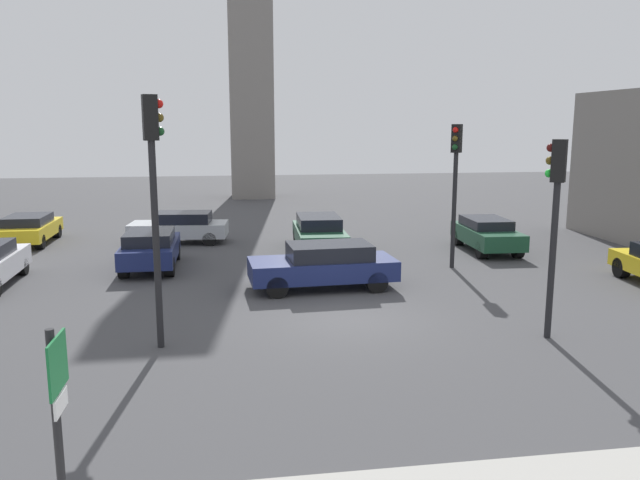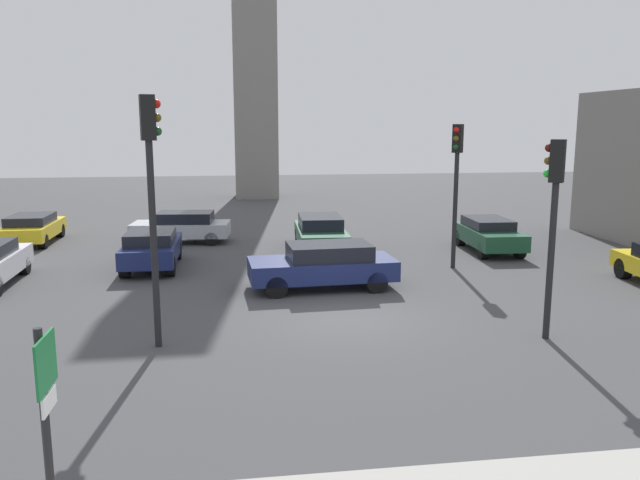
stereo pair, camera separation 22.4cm
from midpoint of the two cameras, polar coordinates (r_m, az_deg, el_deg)
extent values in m
plane|color=#424244|center=(17.23, 2.62, -7.04)|extent=(99.57, 99.57, 0.00)
cylinder|color=black|center=(8.28, -22.80, -16.48)|extent=(0.10, 0.10, 2.75)
cube|color=#197238|center=(7.89, -22.87, -10.26)|extent=(0.04, 0.71, 0.64)
cube|color=white|center=(8.06, -22.63, -13.39)|extent=(0.04, 0.50, 0.22)
cylinder|color=black|center=(16.01, 20.68, -0.14)|extent=(0.16, 0.16, 4.83)
cube|color=black|center=(15.80, 21.13, 6.71)|extent=(0.45, 0.45, 1.00)
sphere|color=#4C0F0C|center=(15.81, 20.48, 7.84)|extent=(0.20, 0.20, 0.20)
sphere|color=#594714|center=(15.83, 20.41, 6.76)|extent=(0.20, 0.20, 0.20)
sphere|color=green|center=(15.84, 20.34, 5.68)|extent=(0.20, 0.20, 0.20)
cylinder|color=black|center=(23.16, 12.47, 3.80)|extent=(0.16, 0.16, 5.19)
cube|color=black|center=(23.03, 12.67, 8.98)|extent=(0.45, 0.45, 1.00)
sphere|color=red|center=(22.83, 12.56, 9.73)|extent=(0.20, 0.20, 0.20)
sphere|color=#594714|center=(22.83, 12.53, 8.98)|extent=(0.20, 0.20, 0.20)
sphere|color=#14471E|center=(22.84, 12.50, 8.23)|extent=(0.20, 0.20, 0.20)
cylinder|color=black|center=(14.80, -14.51, 1.33)|extent=(0.16, 0.16, 5.82)
cube|color=black|center=(14.63, -14.95, 10.68)|extent=(0.38, 0.38, 1.00)
sphere|color=red|center=(14.66, -14.21, 11.89)|extent=(0.20, 0.20, 0.20)
sphere|color=#594714|center=(14.66, -14.16, 10.72)|extent=(0.20, 0.20, 0.20)
sphere|color=#14471E|center=(14.66, -14.11, 9.55)|extent=(0.20, 0.20, 0.20)
cube|color=#19472D|center=(26.09, 0.31, 0.44)|extent=(2.11, 4.68, 0.60)
cube|color=black|center=(26.23, 0.26, 1.65)|extent=(1.79, 2.65, 0.53)
cylinder|color=black|center=(24.72, 2.49, -0.84)|extent=(0.37, 0.71, 0.69)
cylinder|color=black|center=(24.55, -1.13, -0.91)|extent=(0.37, 0.71, 0.69)
cylinder|color=black|center=(27.76, 1.58, 0.41)|extent=(0.37, 0.71, 0.69)
cylinder|color=black|center=(27.61, -1.65, 0.35)|extent=(0.37, 0.71, 0.69)
cube|color=#ADB2B7|center=(28.54, -12.29, 0.97)|extent=(4.39, 2.23, 0.61)
cube|color=black|center=(28.42, -11.91, 2.00)|extent=(2.52, 1.82, 0.51)
cylinder|color=black|center=(28.17, -15.40, 0.08)|extent=(0.62, 0.38, 0.59)
cylinder|color=black|center=(29.58, -14.76, 0.59)|extent=(0.62, 0.38, 0.59)
cylinder|color=black|center=(27.65, -9.59, 0.12)|extent=(0.62, 0.38, 0.59)
cylinder|color=black|center=(29.09, -9.23, 0.64)|extent=(0.62, 0.38, 0.59)
cylinder|color=black|center=(24.29, -25.10, -2.12)|extent=(0.37, 0.63, 0.62)
cube|color=#19472D|center=(26.83, 15.32, 0.36)|extent=(1.99, 4.25, 0.64)
cube|color=black|center=(26.94, 15.21, 1.47)|extent=(1.68, 2.41, 0.42)
cylinder|color=black|center=(25.87, 17.90, -0.87)|extent=(0.35, 0.68, 0.67)
cylinder|color=black|center=(25.33, 14.85, -0.94)|extent=(0.35, 0.68, 0.67)
cylinder|color=black|center=(28.45, 15.67, 0.24)|extent=(0.35, 0.68, 0.67)
cylinder|color=black|center=(27.95, 12.87, 0.19)|extent=(0.35, 0.68, 0.67)
cube|color=navy|center=(20.01, 0.51, -2.62)|extent=(4.71, 2.13, 0.63)
cube|color=black|center=(19.95, 1.16, -1.08)|extent=(2.67, 1.80, 0.53)
cylinder|color=black|center=(19.09, -3.66, -4.25)|extent=(0.69, 0.38, 0.67)
cylinder|color=black|center=(20.60, -4.22, -3.17)|extent=(0.69, 0.38, 0.67)
cylinder|color=black|center=(19.72, 5.45, -3.80)|extent=(0.69, 0.38, 0.67)
cylinder|color=black|center=(21.18, 4.25, -2.79)|extent=(0.69, 0.38, 0.67)
cube|color=yellow|center=(30.48, -24.42, 0.86)|extent=(1.89, 4.13, 0.59)
cube|color=black|center=(30.22, -24.59, 1.68)|extent=(1.66, 2.31, 0.43)
cylinder|color=black|center=(32.07, -25.02, 0.71)|extent=(0.34, 0.62, 0.62)
cylinder|color=black|center=(31.66, -22.36, 0.79)|extent=(0.34, 0.62, 0.62)
cylinder|color=black|center=(29.43, -26.54, -0.20)|extent=(0.34, 0.62, 0.62)
cylinder|color=black|center=(28.99, -23.66, -0.12)|extent=(0.34, 0.62, 0.62)
cube|color=navy|center=(23.67, -14.76, -0.89)|extent=(1.86, 4.10, 0.64)
cube|color=black|center=(23.38, -14.87, 0.24)|extent=(1.64, 2.30, 0.46)
cylinder|color=black|center=(25.18, -16.08, -1.03)|extent=(0.34, 0.70, 0.70)
cylinder|color=black|center=(25.01, -12.63, -0.95)|extent=(0.34, 0.70, 0.70)
cylinder|color=black|center=(22.49, -17.04, -2.42)|extent=(0.34, 0.70, 0.70)
cylinder|color=black|center=(22.30, -13.18, -2.34)|extent=(0.34, 0.70, 0.70)
cylinder|color=black|center=(23.84, 26.08, -2.33)|extent=(0.38, 0.71, 0.69)
cube|color=gray|center=(46.48, -5.91, 20.45)|extent=(3.01, 3.01, 26.65)
camera|label=1|loc=(0.11, -89.69, 0.06)|focal=35.26mm
camera|label=2|loc=(0.11, 90.31, -0.06)|focal=35.26mm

